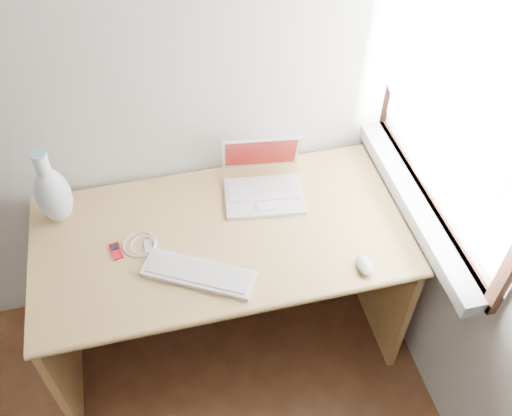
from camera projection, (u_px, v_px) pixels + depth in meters
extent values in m
cube|color=white|center=(467.00, 84.00, 1.75)|extent=(0.01, 0.90, 1.00)
cube|color=#959698|center=(415.00, 204.00, 2.13)|extent=(0.10, 0.96, 0.06)
cube|color=silver|center=(447.00, 79.00, 1.72)|extent=(0.02, 0.84, 0.92)
cube|color=tan|center=(220.00, 235.00, 2.13)|extent=(1.38, 0.69, 0.03)
cube|color=tan|center=(59.00, 323.00, 2.29)|extent=(0.03, 0.65, 0.70)
cube|color=tan|center=(376.00, 261.00, 2.50)|extent=(0.03, 0.65, 0.70)
cube|color=tan|center=(209.00, 215.00, 2.52)|extent=(1.33, 0.03, 0.46)
cube|color=silver|center=(264.00, 196.00, 2.23)|extent=(0.33, 0.25, 0.01)
cube|color=silver|center=(264.00, 195.00, 2.22)|extent=(0.29, 0.15, 0.00)
cube|color=silver|center=(258.00, 159.00, 2.22)|extent=(0.31, 0.12, 0.19)
cube|color=maroon|center=(258.00, 159.00, 2.22)|extent=(0.29, 0.10, 0.17)
cube|color=white|center=(199.00, 274.00, 1.98)|extent=(0.40, 0.29, 0.02)
cube|color=silver|center=(198.00, 272.00, 1.97)|extent=(0.37, 0.26, 0.00)
ellipsoid|color=silver|center=(365.00, 265.00, 1.99)|extent=(0.06, 0.10, 0.03)
cube|color=#B40C1E|center=(116.00, 251.00, 2.05)|extent=(0.05, 0.08, 0.01)
cube|color=black|center=(116.00, 250.00, 2.05)|extent=(0.03, 0.03, 0.00)
torus|color=white|center=(140.00, 244.00, 2.07)|extent=(0.15, 0.15, 0.01)
cube|color=white|center=(148.00, 247.00, 2.06)|extent=(0.03, 0.07, 0.01)
ellipsoid|color=white|center=(54.00, 196.00, 2.07)|extent=(0.13, 0.13, 0.25)
cylinder|color=white|center=(42.00, 165.00, 1.96)|extent=(0.05, 0.05, 0.10)
cylinder|color=#8AC0DE|center=(38.00, 154.00, 1.92)|extent=(0.06, 0.06, 0.01)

